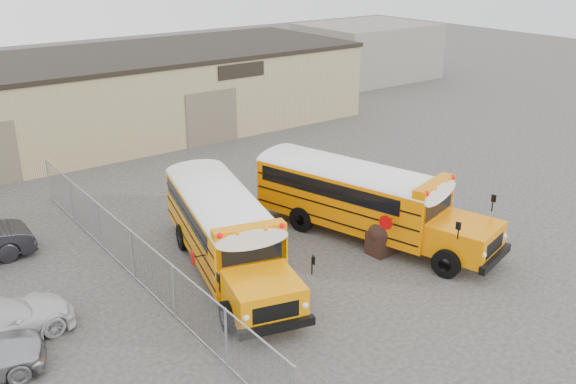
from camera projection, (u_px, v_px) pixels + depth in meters
ground at (328, 263)px, 22.73m from camera, size 120.00×120.00×0.00m
warehouse at (107, 96)px, 36.88m from camera, size 30.20×10.20×4.67m
chainlink_fence at (133, 254)px, 21.35m from camera, size 0.07×18.07×1.81m
distant_building_right at (367, 51)px, 53.19m from camera, size 10.00×8.00×4.40m
school_bus_left at (187, 173)px, 26.80m from camera, size 4.58×9.63×2.74m
school_bus_right at (245, 164)px, 27.73m from camera, size 4.94×10.07×2.87m
tarp_bundle at (381, 237)px, 23.17m from camera, size 0.97×0.97×1.32m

